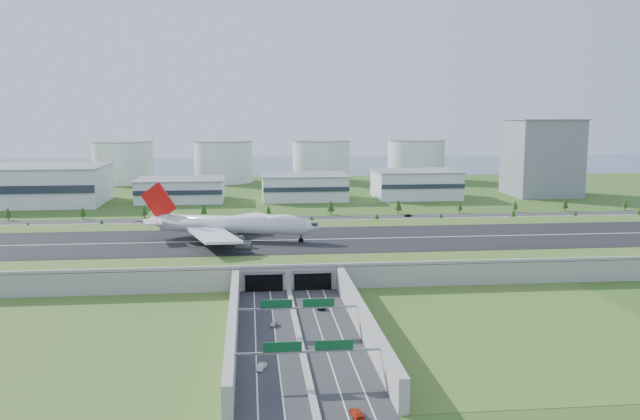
{
  "coord_description": "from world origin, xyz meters",
  "views": [
    {
      "loc": [
        -13.0,
        -279.99,
        63.19
      ],
      "look_at": [
        20.03,
        35.0,
        15.53
      ],
      "focal_mm": 38.0,
      "sensor_mm": 36.0,
      "label": 1
    }
  ],
  "objects": [
    {
      "name": "hangar_west",
      "position": [
        -170.0,
        185.0,
        12.5
      ],
      "size": [
        120.0,
        60.0,
        25.0
      ],
      "primitive_type": "cube",
      "color": "silver",
      "rests_on": "ground"
    },
    {
      "name": "airfield_deck",
      "position": [
        0.0,
        -0.09,
        4.12
      ],
      "size": [
        520.0,
        100.0,
        9.2
      ],
      "color": "gray",
      "rests_on": "ground"
    },
    {
      "name": "boeing_747",
      "position": [
        -20.74,
        2.91,
        14.88
      ],
      "size": [
        77.21,
        72.02,
        24.42
      ],
      "rotation": [
        0.0,
        0.0,
        -0.27
      ],
      "color": "silver",
      "rests_on": "airfield_deck"
    },
    {
      "name": "sign_gantry_near",
      "position": [
        0.0,
        -95.04,
        6.95
      ],
      "size": [
        38.7,
        0.7,
        9.8
      ],
      "color": "gray",
      "rests_on": "ground"
    },
    {
      "name": "hangar_mid_b",
      "position": [
        25.0,
        190.0,
        8.5
      ],
      "size": [
        58.0,
        42.0,
        17.0
      ],
      "primitive_type": "cube",
      "color": "silver",
      "rests_on": "ground"
    },
    {
      "name": "tree_row",
      "position": [
        11.74,
        94.71,
        4.46
      ],
      "size": [
        503.35,
        48.46,
        8.23
      ],
      "color": "#3D2819",
      "rests_on": "ground"
    },
    {
      "name": "car_7",
      "position": [
        -75.2,
        102.89,
        0.93
      ],
      "size": [
        6.04,
        4.05,
        1.62
      ],
      "primitive_type": "imported",
      "rotation": [
        0.0,
        0.0,
        -1.92
      ],
      "color": "silver",
      "rests_on": "ground"
    },
    {
      "name": "fuel_tank_b",
      "position": [
        -35.0,
        310.0,
        17.5
      ],
      "size": [
        50.0,
        50.0,
        35.0
      ],
      "primitive_type": "cylinder",
      "color": "silver",
      "rests_on": "ground"
    },
    {
      "name": "office_tower",
      "position": [
        200.0,
        195.0,
        27.5
      ],
      "size": [
        46.0,
        46.0,
        55.0
      ],
      "primitive_type": "cube",
      "color": "gray",
      "rests_on": "ground"
    },
    {
      "name": "fuel_tank_d",
      "position": [
        135.0,
        310.0,
        17.5
      ],
      "size": [
        50.0,
        50.0,
        35.0
      ],
      "primitive_type": "cylinder",
      "color": "silver",
      "rests_on": "ground"
    },
    {
      "name": "underpass_road",
      "position": [
        0.0,
        -99.42,
        3.43
      ],
      "size": [
        38.8,
        120.4,
        8.0
      ],
      "color": "#28282B",
      "rests_on": "ground"
    },
    {
      "name": "car_4",
      "position": [
        -114.48,
        84.27,
        0.94
      ],
      "size": [
        5.12,
        3.09,
        1.63
      ],
      "primitive_type": "imported",
      "rotation": [
        0.0,
        0.0,
        1.31
      ],
      "color": "slate",
      "rests_on": "ground"
    },
    {
      "name": "hangar_mid_a",
      "position": [
        -60.0,
        190.0,
        7.5
      ],
      "size": [
        58.0,
        42.0,
        15.0
      ],
      "primitive_type": "cube",
      "color": "silver",
      "rests_on": "ground"
    },
    {
      "name": "car_5",
      "position": [
        79.41,
        105.52,
        0.87
      ],
      "size": [
        4.75,
        2.33,
        1.5
      ],
      "primitive_type": "imported",
      "rotation": [
        0.0,
        0.0,
        -1.4
      ],
      "color": "black",
      "rests_on": "ground"
    },
    {
      "name": "fuel_tank_a",
      "position": [
        -120.0,
        310.0,
        17.5
      ],
      "size": [
        50.0,
        50.0,
        35.0
      ],
      "primitive_type": "cylinder",
      "color": "silver",
      "rests_on": "ground"
    },
    {
      "name": "fuel_tank_c",
      "position": [
        50.0,
        310.0,
        17.5
      ],
      "size": [
        50.0,
        50.0,
        35.0
      ],
      "primitive_type": "cylinder",
      "color": "silver",
      "rests_on": "ground"
    },
    {
      "name": "hangar_mid_c",
      "position": [
        105.0,
        190.0,
        9.5
      ],
      "size": [
        58.0,
        42.0,
        19.0
      ],
      "primitive_type": "cube",
      "color": "silver",
      "rests_on": "ground"
    },
    {
      "name": "north_expressway",
      "position": [
        0.0,
        95.0,
        0.06
      ],
      "size": [
        560.0,
        36.0,
        0.12
      ],
      "primitive_type": "cube",
      "color": "#28282B",
      "rests_on": "ground"
    },
    {
      "name": "car_0",
      "position": [
        -6.53,
        -89.08,
        0.78
      ],
      "size": [
        2.93,
        4.17,
        1.32
      ],
      "primitive_type": "imported",
      "rotation": [
        0.0,
        0.0,
        -0.4
      ],
      "color": "#B2B2B7",
      "rests_on": "ground"
    },
    {
      "name": "sign_gantry_far",
      "position": [
        0.0,
        -130.04,
        6.95
      ],
      "size": [
        38.7,
        0.7,
        9.8
      ],
      "color": "gray",
      "rests_on": "ground"
    },
    {
      "name": "car_2",
      "position": [
        8.81,
        -73.0,
        0.88
      ],
      "size": [
        2.96,
        5.66,
        1.52
      ],
      "primitive_type": "imported",
      "rotation": [
        0.0,
        0.0,
        3.22
      ],
      "color": "#0B1839",
      "rests_on": "ground"
    },
    {
      "name": "bay_water",
      "position": [
        0.0,
        480.0,
        0.03
      ],
      "size": [
        1200.0,
        260.0,
        0.06
      ],
      "primitive_type": "cube",
      "color": "#334D62",
      "rests_on": "ground"
    },
    {
      "name": "ground",
      "position": [
        0.0,
        0.0,
        0.0
      ],
      "size": [
        1200.0,
        1200.0,
        0.0
      ],
      "primitive_type": "plane",
      "color": "#244816",
      "rests_on": "ground"
    },
    {
      "name": "car_1",
      "position": [
        -10.86,
        -121.91,
        0.85
      ],
      "size": [
        2.97,
        4.71,
        1.47
      ],
      "primitive_type": "imported",
      "rotation": [
        0.0,
        0.0,
        -0.35
      ],
      "color": "silver",
      "rests_on": "ground"
    },
    {
      "name": "car_3",
      "position": [
        8.33,
        -149.9,
        0.96
      ],
      "size": [
        2.79,
        5.97,
        1.69
      ],
      "primitive_type": "imported",
      "rotation": [
        0.0,
        0.0,
        3.22
      ],
      "color": "#B62E10",
      "rests_on": "ground"
    }
  ]
}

